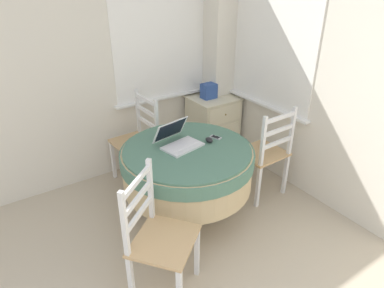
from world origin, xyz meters
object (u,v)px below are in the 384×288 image
computer_mouse (209,140)px  cell_phone (216,137)px  laptop (178,140)px  dining_chair_near_back_window (138,141)px  dining_chair_camera_near (158,238)px  storage_box (209,91)px  corner_cabinet (213,126)px  round_dining_table (187,165)px  dining_chair_near_right_window (265,154)px

computer_mouse → cell_phone: 0.11m
laptop → dining_chair_near_back_window: (-0.05, 0.73, -0.30)m
computer_mouse → dining_chair_camera_near: size_ratio=0.09×
cell_phone → storage_box: (0.55, 0.86, 0.09)m
computer_mouse → corner_cabinet: 1.19m
laptop → corner_cabinet: 1.31m
dining_chair_near_back_window → storage_box: bearing=3.6°
computer_mouse → dining_chair_near_back_window: dining_chair_near_back_window is taller
round_dining_table → dining_chair_camera_near: size_ratio=1.21×
dining_chair_near_back_window → dining_chair_camera_near: (-0.52, -1.39, 0.00)m
round_dining_table → dining_chair_near_right_window: dining_chair_near_right_window is taller
cell_phone → dining_chair_near_right_window: 0.59m
storage_box → laptop: bearing=-138.7°
round_dining_table → cell_phone: bearing=4.3°
cell_phone → dining_chair_near_right_window: size_ratio=0.12×
computer_mouse → laptop: bearing=158.3°
round_dining_table → dining_chair_near_right_window: bearing=-8.2°
dining_chair_near_right_window → dining_chair_camera_near: bearing=-162.7°
round_dining_table → corner_cabinet: 1.29m
laptop → dining_chair_camera_near: dining_chair_camera_near is taller
round_dining_table → dining_chair_camera_near: bearing=-136.8°
dining_chair_near_right_window → corner_cabinet: bearing=83.9°
storage_box → dining_chair_near_back_window: bearing=-176.4°
laptop → dining_chair_near_right_window: dining_chair_near_right_window is taller
round_dining_table → corner_cabinet: (0.94, 0.87, -0.20)m
corner_cabinet → storage_box: bearing=164.9°
computer_mouse → dining_chair_camera_near: 1.03m
dining_chair_camera_near → storage_box: size_ratio=5.63×
dining_chair_near_back_window → dining_chair_camera_near: same height
cell_phone → storage_box: storage_box is taller
cell_phone → dining_chair_camera_near: (-0.93, -0.59, -0.26)m
computer_mouse → corner_cabinet: bearing=51.0°
dining_chair_camera_near → computer_mouse: bearing=33.9°
laptop → dining_chair_near_right_window: (0.86, -0.21, -0.30)m
dining_chair_camera_near → corner_cabinet: (1.54, 1.44, -0.10)m
laptop → dining_chair_near_back_window: dining_chair_near_back_window is taller
corner_cabinet → storage_box: 0.45m
laptop → cell_phone: laptop is taller
laptop → dining_chair_near_back_window: bearing=94.2°
laptop → corner_cabinet: bearing=38.8°
round_dining_table → storage_box: bearing=45.4°
laptop → dining_chair_near_right_window: size_ratio=0.40×
dining_chair_near_back_window → storage_box: 1.02m
computer_mouse → dining_chair_near_right_window: bearing=-10.2°
storage_box → dining_chair_camera_near: bearing=-135.5°
cell_phone → dining_chair_camera_near: size_ratio=0.12×
dining_chair_near_right_window → storage_box: (0.04, 1.01, 0.35)m
dining_chair_camera_near → dining_chair_near_right_window: bearing=17.3°
dining_chair_near_right_window → corner_cabinet: size_ratio=1.31×
dining_chair_near_right_window → cell_phone: bearing=164.2°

